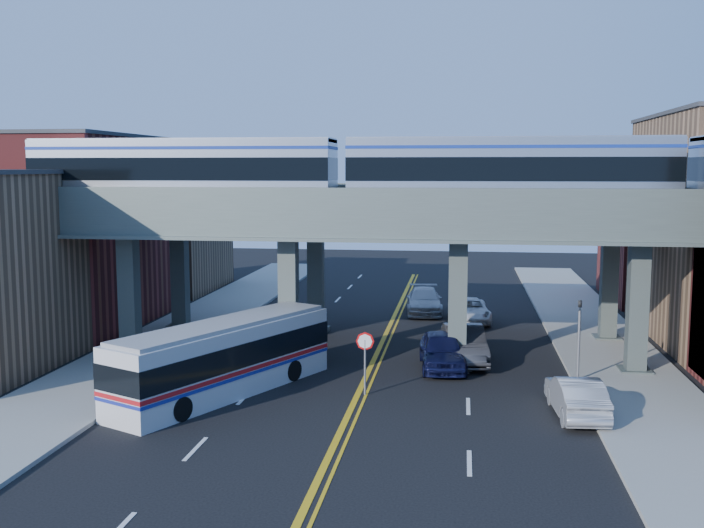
{
  "coord_description": "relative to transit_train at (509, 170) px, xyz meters",
  "views": [
    {
      "loc": [
        4.15,
        -28.08,
        9.26
      ],
      "look_at": [
        -0.63,
        5.76,
        5.07
      ],
      "focal_mm": 40.0,
      "sensor_mm": 36.0,
      "label": 1
    }
  ],
  "objects": [
    {
      "name": "ground",
      "position": [
        -6.18,
        -8.0,
        -9.18
      ],
      "size": [
        120.0,
        120.0,
        0.0
      ],
      "primitive_type": "plane",
      "color": "black",
      "rests_on": "ground"
    },
    {
      "name": "sidewalk_west",
      "position": [
        -17.68,
        2.0,
        -9.1
      ],
      "size": [
        5.0,
        70.0,
        0.16
      ],
      "primitive_type": "cube",
      "color": "gray",
      "rests_on": "ground"
    },
    {
      "name": "sidewalk_east",
      "position": [
        5.32,
        2.0,
        -9.1
      ],
      "size": [
        5.0,
        70.0,
        0.16
      ],
      "primitive_type": "cube",
      "color": "gray",
      "rests_on": "ground"
    },
    {
      "name": "building_west_b",
      "position": [
        -24.68,
        8.0,
        -3.68
      ],
      "size": [
        8.0,
        14.0,
        11.0
      ],
      "primitive_type": "cube",
      "color": "maroon",
      "rests_on": "ground"
    },
    {
      "name": "building_west_c",
      "position": [
        -24.68,
        21.0,
        -5.18
      ],
      "size": [
        8.0,
        10.0,
        8.0
      ],
      "primitive_type": "cube",
      "color": "#966E4E",
      "rests_on": "ground"
    },
    {
      "name": "building_east_c",
      "position": [
        12.32,
        21.0,
        -4.68
      ],
      "size": [
        8.0,
        10.0,
        9.0
      ],
      "primitive_type": "cube",
      "color": "maroon",
      "rests_on": "ground"
    },
    {
      "name": "elevated_viaduct_near",
      "position": [
        -6.18,
        0.0,
        -2.71
      ],
      "size": [
        52.0,
        3.6,
        7.4
      ],
      "color": "#414B49",
      "rests_on": "ground"
    },
    {
      "name": "elevated_viaduct_far",
      "position": [
        -6.18,
        7.0,
        -2.71
      ],
      "size": [
        52.0,
        3.6,
        7.4
      ],
      "color": "#414B49",
      "rests_on": "ground"
    },
    {
      "name": "transit_train",
      "position": [
        0.0,
        0.0,
        0.0
      ],
      "size": [
        44.94,
        2.82,
        3.28
      ],
      "color": "black",
      "rests_on": "elevated_viaduct_near"
    },
    {
      "name": "stop_sign",
      "position": [
        -5.88,
        -5.0,
        -7.42
      ],
      "size": [
        0.76,
        0.09,
        2.63
      ],
      "color": "slate",
      "rests_on": "ground"
    },
    {
      "name": "traffic_signal",
      "position": [
        3.02,
        -2.0,
        -6.88
      ],
      "size": [
        0.15,
        0.18,
        4.1
      ],
      "color": "slate",
      "rests_on": "ground"
    },
    {
      "name": "transit_bus",
      "position": [
        -11.63,
        -5.62,
        -7.71
      ],
      "size": [
        7.05,
        11.05,
        2.86
      ],
      "rotation": [
        0.0,
        0.0,
        1.12
      ],
      "color": "silver",
      "rests_on": "ground"
    },
    {
      "name": "car_lane_a",
      "position": [
        -2.86,
        -0.25,
        -8.32
      ],
      "size": [
        2.48,
        5.17,
        1.7
      ],
      "primitive_type": "imported",
      "rotation": [
        0.0,
        0.0,
        0.1
      ],
      "color": "#0E1236",
      "rests_on": "ground"
    },
    {
      "name": "car_lane_b",
      "position": [
        -1.84,
        1.09,
        -8.3
      ],
      "size": [
        2.41,
        5.46,
        1.74
      ],
      "primitive_type": "imported",
      "rotation": [
        0.0,
        0.0,
        0.11
      ],
      "color": "#2E2E30",
      "rests_on": "ground"
    },
    {
      "name": "car_lane_c",
      "position": [
        -1.52,
        11.29,
        -8.48
      ],
      "size": [
        2.73,
        5.16,
        1.38
      ],
      "primitive_type": "imported",
      "rotation": [
        0.0,
        0.0,
        0.09
      ],
      "color": "silver",
      "rests_on": "ground"
    },
    {
      "name": "car_lane_d",
      "position": [
        -4.38,
        13.75,
        -8.39
      ],
      "size": [
        2.61,
        5.57,
        1.57
      ],
      "primitive_type": "imported",
      "rotation": [
        0.0,
        0.0,
        0.08
      ],
      "color": "#BAB9BF",
      "rests_on": "ground"
    },
    {
      "name": "car_parked_curb",
      "position": [
        2.32,
        -6.63,
        -8.41
      ],
      "size": [
        1.95,
        4.73,
        1.52
      ],
      "primitive_type": "imported",
      "rotation": [
        0.0,
        0.0,
        3.22
      ],
      "color": "#9C9DA0",
      "rests_on": "ground"
    }
  ]
}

